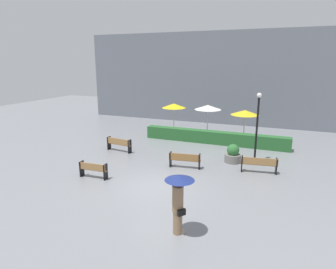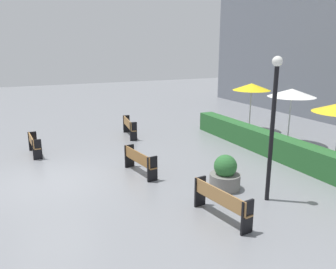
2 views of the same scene
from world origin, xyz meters
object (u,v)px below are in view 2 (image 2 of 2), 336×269
object	(u,v)px
bench_mid_center	(139,160)
planter_pot	(225,174)
bench_far_right	(221,201)
lamp_post	(273,116)
bench_far_left	(129,126)
patio_umbrella_yellow	(252,87)
patio_umbrella_white	(292,93)
bench_near_left	(34,143)

from	to	relation	value
bench_mid_center	planter_pot	world-z (taller)	planter_pot
bench_far_right	lamp_post	size ratio (longest dim) A/B	0.47
bench_far_left	patio_umbrella_yellow	size ratio (longest dim) A/B	0.75
planter_pot	lamp_post	distance (m)	2.43
patio_umbrella_yellow	patio_umbrella_white	world-z (taller)	patio_umbrella_white
bench_near_left	lamp_post	size ratio (longest dim) A/B	0.38
bench_far_right	patio_umbrella_white	distance (m)	8.17
lamp_post	patio_umbrella_white	size ratio (longest dim) A/B	1.61
bench_far_right	planter_pot	size ratio (longest dim) A/B	1.74
bench_far_left	bench_near_left	bearing A→B (deg)	-75.00
bench_near_left	bench_far_right	distance (m)	8.66
bench_far_left	patio_umbrella_yellow	world-z (taller)	patio_umbrella_yellow
planter_pot	patio_umbrella_white	size ratio (longest dim) A/B	0.43
lamp_post	patio_umbrella_yellow	world-z (taller)	lamp_post
planter_pot	bench_near_left	bearing A→B (deg)	-140.34
bench_near_left	patio_umbrella_yellow	bearing A→B (deg)	87.98
bench_mid_center	planter_pot	distance (m)	3.04
bench_far_right	lamp_post	distance (m)	2.74
patio_umbrella_white	planter_pot	bearing A→B (deg)	-61.16
bench_mid_center	bench_near_left	size ratio (longest dim) A/B	1.16
patio_umbrella_yellow	bench_far_right	bearing A→B (deg)	-41.95
lamp_post	patio_umbrella_yellow	distance (m)	8.44
bench_mid_center	lamp_post	bearing A→B (deg)	36.89
bench_near_left	planter_pot	distance (m)	7.99
planter_pot	bench_far_right	bearing A→B (deg)	-37.18
bench_mid_center	bench_far_right	size ratio (longest dim) A/B	0.93
bench_near_left	planter_pot	bearing A→B (deg)	39.66
lamp_post	patio_umbrella_white	xyz separation A→B (m)	(-4.13, 4.69, -0.14)
bench_mid_center	planter_pot	bearing A→B (deg)	40.38
bench_near_left	planter_pot	size ratio (longest dim) A/B	1.40
bench_mid_center	planter_pot	xyz separation A→B (m)	(2.31, 1.97, -0.03)
planter_pot	patio_umbrella_yellow	world-z (taller)	patio_umbrella_yellow
patio_umbrella_white	bench_far_left	bearing A→B (deg)	-126.28
patio_umbrella_white	bench_mid_center	bearing A→B (deg)	-85.06
bench_far_left	bench_mid_center	bearing A→B (deg)	-14.70
planter_pot	lamp_post	world-z (taller)	lamp_post
planter_pot	patio_umbrella_white	world-z (taller)	patio_umbrella_white
bench_far_right	planter_pot	distance (m)	1.99
bench_near_left	patio_umbrella_white	bearing A→B (deg)	72.93
bench_near_left	bench_far_right	bearing A→B (deg)	26.73
bench_mid_center	patio_umbrella_white	distance (m)	7.57
bench_far_left	patio_umbrella_white	size ratio (longest dim) A/B	0.74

